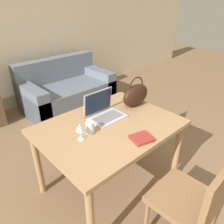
# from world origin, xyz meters

# --- Properties ---
(dining_table) EXTENTS (1.23, 0.93, 0.75)m
(dining_table) POSITION_xyz_m (0.09, 0.60, 0.66)
(dining_table) COLOR #A87F56
(dining_table) RESTS_ON ground_plane
(chair) EXTENTS (0.45, 0.45, 0.86)m
(chair) POSITION_xyz_m (0.11, -0.26, 0.50)
(chair) COLOR olive
(chair) RESTS_ON ground_plane
(couch) EXTENTS (1.51, 0.88, 0.82)m
(couch) POSITION_xyz_m (0.80, 2.51, 0.28)
(couch) COLOR slate
(couch) RESTS_ON ground_plane
(laptop) EXTENTS (0.33, 0.27, 0.24)m
(laptop) POSITION_xyz_m (0.15, 0.76, 0.81)
(laptop) COLOR silver
(laptop) RESTS_ON dining_table
(drinking_glass) EXTENTS (0.07, 0.07, 0.11)m
(drinking_glass) POSITION_xyz_m (-0.12, 0.62, 0.80)
(drinking_glass) COLOR silver
(drinking_glass) RESTS_ON dining_table
(wine_glass) EXTENTS (0.07, 0.07, 0.15)m
(wine_glass) POSITION_xyz_m (-0.23, 0.59, 0.85)
(wine_glass) COLOR silver
(wine_glass) RESTS_ON dining_table
(handbag) EXTENTS (0.34, 0.14, 0.32)m
(handbag) POSITION_xyz_m (0.55, 0.70, 0.87)
(handbag) COLOR black
(handbag) RESTS_ON dining_table
(book) EXTENTS (0.20, 0.19, 0.02)m
(book) POSITION_xyz_m (0.13, 0.26, 0.76)
(book) COLOR maroon
(book) RESTS_ON dining_table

